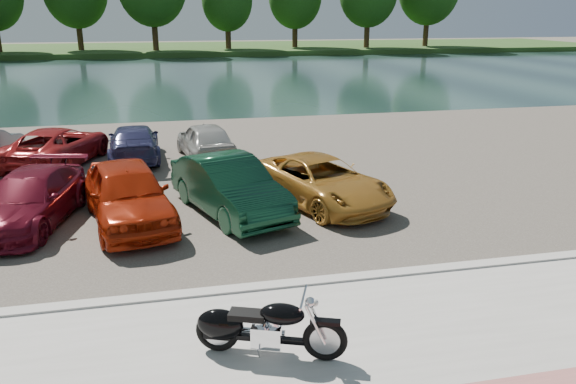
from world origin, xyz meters
name	(u,v)px	position (x,y,z in m)	size (l,w,h in m)	color
ground	(335,344)	(0.00, 0.00, 0.00)	(200.00, 200.00, 0.00)	#595447
promenade	(355,379)	(0.00, -1.00, 0.05)	(60.00, 6.00, 0.10)	#A7A49D
kerb	(305,284)	(0.00, 2.00, 0.07)	(60.00, 0.30, 0.14)	#A7A49D
parking_lot	(241,167)	(0.00, 11.00, 0.02)	(60.00, 18.00, 0.04)	#443F37
river	(193,77)	(0.00, 40.00, 0.00)	(120.00, 40.00, 0.00)	#1A2F2D
far_bank	(179,49)	(0.00, 72.00, 0.30)	(120.00, 24.00, 0.60)	#274518
motorcycle	(256,327)	(-1.30, -0.14, 0.56)	(2.23, 1.10, 1.05)	black
car_3	(30,199)	(-5.84, 6.70, 0.69)	(1.82, 4.47, 1.30)	maroon
car_4	(128,194)	(-3.46, 6.23, 0.81)	(1.82, 4.52, 1.54)	#AB250B
car_5	(229,186)	(-0.92, 6.41, 0.78)	(1.56, 4.48, 1.48)	#0F3822
car_6	(321,181)	(1.61, 6.65, 0.68)	(2.13, 4.62, 1.28)	#B07628
car_10	(57,146)	(-6.14, 12.61, 0.69)	(2.17, 4.71, 1.31)	maroon
car_11	(134,143)	(-3.58, 12.75, 0.66)	(1.74, 4.28, 1.24)	navy
car_12	(205,140)	(-1.08, 12.33, 0.71)	(1.58, 3.92, 1.34)	#AAA9A6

